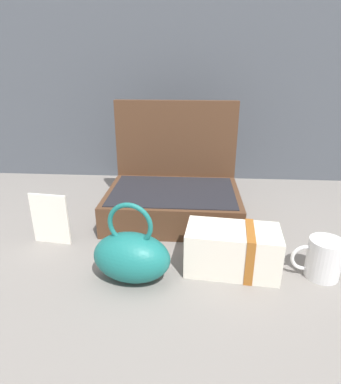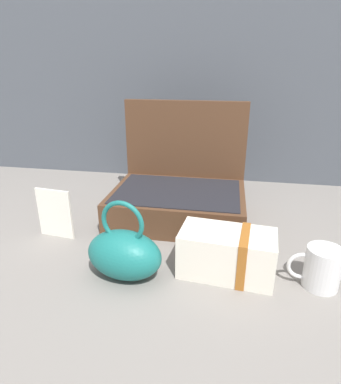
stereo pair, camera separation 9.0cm
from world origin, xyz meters
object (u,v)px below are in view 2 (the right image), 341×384
Objects in this scene: coffee_mug at (321,268)px; teal_pouch_handbag at (124,253)px; cream_toiletry_bag at (228,253)px; open_suitcase at (181,193)px; info_card_left at (55,213)px.

teal_pouch_handbag is at bearing -174.83° from coffee_mug.
cream_toiletry_bag is 1.99× the size of coffee_mug.
coffee_mug is at bearing 5.17° from teal_pouch_handbag.
coffee_mug is (0.37, -0.32, -0.03)m from open_suitcase.
cream_toiletry_bag is (0.24, 0.05, -0.01)m from teal_pouch_handbag.
teal_pouch_handbag is (-0.08, -0.37, -0.02)m from open_suitcase.
cream_toiletry_bag is 0.51m from info_card_left.
teal_pouch_handbag is 1.70× the size of coffee_mug.
teal_pouch_handbag is 0.25m from cream_toiletry_bag.
open_suitcase reaches higher than teal_pouch_handbag.
info_card_left reaches higher than coffee_mug.
open_suitcase is at bearing 117.57° from cream_toiletry_bag.
teal_pouch_handbag is 0.86× the size of cream_toiletry_bag.
teal_pouch_handbag reaches higher than coffee_mug.
teal_pouch_handbag is 0.46m from coffee_mug.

